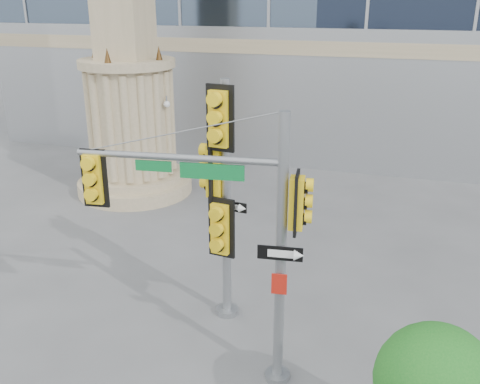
% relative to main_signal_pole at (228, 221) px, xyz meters
% --- Properties ---
extents(ground, '(120.00, 120.00, 0.00)m').
position_rel_main_signal_pole_xyz_m(ground, '(-0.93, 0.12, -3.38)').
color(ground, '#545456').
rests_on(ground, ground).
extents(monument, '(4.40, 4.40, 16.60)m').
position_rel_main_signal_pole_xyz_m(monument, '(-6.93, 9.12, 2.14)').
color(monument, tan).
rests_on(monument, ground).
extents(main_signal_pole, '(4.22, 0.87, 5.45)m').
position_rel_main_signal_pole_xyz_m(main_signal_pole, '(0.00, 0.00, 0.00)').
color(main_signal_pole, slate).
rests_on(main_signal_pole, ground).
extents(secondary_signal_pole, '(0.98, 0.80, 5.65)m').
position_rel_main_signal_pole_xyz_m(secondary_signal_pole, '(-0.81, 1.91, -0.05)').
color(secondary_signal_pole, slate).
rests_on(secondary_signal_pole, ground).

